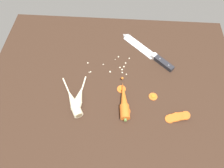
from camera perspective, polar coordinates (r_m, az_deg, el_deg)
ground_plane at (r=100.81cm, az=0.08°, el=-0.10°), size 120.00×90.00×4.00cm
chefs_knife at (r=111.85cm, az=9.18°, el=9.15°), size 27.56×26.27×4.18cm
whole_carrot at (r=91.71cm, az=3.31°, el=-4.79°), size 5.85×22.12×4.20cm
parsnip_front at (r=93.06cm, az=-10.59°, el=-4.97°), size 12.70×20.05×4.00cm
parsnip_mid_left at (r=93.59cm, az=-9.11°, el=-3.91°), size 5.18×18.56×4.00cm
carrot_slice_stack at (r=93.70cm, az=17.41°, el=-8.67°), size 10.40×5.13×3.34cm
carrot_slice_stray_near at (r=91.61cm, az=3.73°, el=-7.43°), size 4.27×4.27×0.70cm
carrot_slice_stray_mid at (r=96.57cm, az=11.22°, el=-3.36°), size 3.88×3.88×0.70cm
carrot_slice_stray_far at (r=96.81cm, az=2.60°, el=-1.36°), size 4.05×4.05×0.70cm
mince_crumbs at (r=103.98cm, az=0.76°, el=4.81°), size 21.66×11.52×0.89cm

